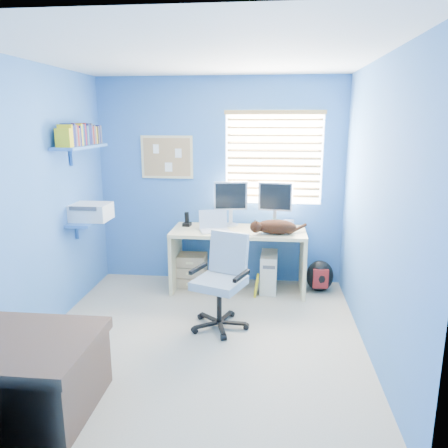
# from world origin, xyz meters

# --- Properties ---
(floor) EXTENTS (3.00, 3.20, 0.00)m
(floor) POSITION_xyz_m (0.00, 0.00, 0.00)
(floor) COLOR #B9AC90
(floor) RESTS_ON ground
(ceiling) EXTENTS (3.00, 3.20, 0.00)m
(ceiling) POSITION_xyz_m (0.00, 0.00, 2.50)
(ceiling) COLOR white
(ceiling) RESTS_ON wall_back
(wall_back) EXTENTS (3.00, 0.01, 2.50)m
(wall_back) POSITION_xyz_m (0.00, 1.60, 1.25)
(wall_back) COLOR #3571B5
(wall_back) RESTS_ON ground
(wall_front) EXTENTS (3.00, 0.01, 2.50)m
(wall_front) POSITION_xyz_m (0.00, -1.60, 1.25)
(wall_front) COLOR #3571B5
(wall_front) RESTS_ON ground
(wall_left) EXTENTS (0.01, 3.20, 2.50)m
(wall_left) POSITION_xyz_m (-1.50, 0.00, 1.25)
(wall_left) COLOR #3571B5
(wall_left) RESTS_ON ground
(wall_right) EXTENTS (0.01, 3.20, 2.50)m
(wall_right) POSITION_xyz_m (1.50, 0.00, 1.25)
(wall_right) COLOR #3571B5
(wall_right) RESTS_ON ground
(desk) EXTENTS (1.56, 0.65, 0.74)m
(desk) POSITION_xyz_m (0.26, 1.26, 0.37)
(desk) COLOR #D1BF85
(desk) RESTS_ON floor
(laptop) EXTENTS (0.39, 0.35, 0.22)m
(laptop) POSITION_xyz_m (-0.01, 1.15, 0.85)
(laptop) COLOR silver
(laptop) RESTS_ON desk
(monitor_left) EXTENTS (0.41, 0.19, 0.54)m
(monitor_left) POSITION_xyz_m (0.15, 1.45, 1.01)
(monitor_left) COLOR silver
(monitor_left) RESTS_ON desk
(monitor_right) EXTENTS (0.41, 0.18, 0.54)m
(monitor_right) POSITION_xyz_m (0.68, 1.45, 1.01)
(monitor_right) COLOR silver
(monitor_right) RESTS_ON desk
(phone) EXTENTS (0.10, 0.12, 0.17)m
(phone) POSITION_xyz_m (-0.38, 1.38, 0.82)
(phone) COLOR black
(phone) RESTS_ON desk
(mug) EXTENTS (0.10, 0.09, 0.10)m
(mug) POSITION_xyz_m (0.69, 1.39, 0.79)
(mug) COLOR #297A6C
(mug) RESTS_ON desk
(cd_spindle) EXTENTS (0.13, 0.13, 0.07)m
(cd_spindle) POSITION_xyz_m (0.85, 1.51, 0.78)
(cd_spindle) COLOR silver
(cd_spindle) RESTS_ON desk
(cat) EXTENTS (0.51, 0.38, 0.16)m
(cat) POSITION_xyz_m (0.69, 1.11, 0.82)
(cat) COLOR black
(cat) RESTS_ON desk
(tower_pc) EXTENTS (0.20, 0.45, 0.45)m
(tower_pc) POSITION_xyz_m (0.62, 1.28, 0.23)
(tower_pc) COLOR beige
(tower_pc) RESTS_ON floor
(drawer_boxes) EXTENTS (0.35, 0.28, 0.41)m
(drawer_boxes) POSITION_xyz_m (-0.32, 1.31, 0.20)
(drawer_boxes) COLOR tan
(drawer_boxes) RESTS_ON floor
(yellow_book) EXTENTS (0.03, 0.17, 0.24)m
(yellow_book) POSITION_xyz_m (0.48, 1.08, 0.12)
(yellow_book) COLOR yellow
(yellow_book) RESTS_ON floor
(backpack) EXTENTS (0.34, 0.26, 0.38)m
(backpack) POSITION_xyz_m (1.23, 1.30, 0.19)
(backpack) COLOR black
(backpack) RESTS_ON floor
(bed_corner) EXTENTS (1.11, 0.79, 0.53)m
(bed_corner) POSITION_xyz_m (-1.14, -1.14, 0.27)
(bed_corner) COLOR #4D372E
(bed_corner) RESTS_ON floor
(office_chair) EXTENTS (0.69, 0.69, 0.92)m
(office_chair) POSITION_xyz_m (0.16, 0.28, 0.34)
(office_chair) COLOR black
(office_chair) RESTS_ON floor
(window_blinds) EXTENTS (1.15, 0.05, 1.10)m
(window_blinds) POSITION_xyz_m (0.65, 1.57, 1.55)
(window_blinds) COLOR white
(window_blinds) RESTS_ON ground
(corkboard) EXTENTS (0.64, 0.02, 0.52)m
(corkboard) POSITION_xyz_m (-0.65, 1.58, 1.55)
(corkboard) COLOR #D1BF85
(corkboard) RESTS_ON ground
(wall_shelves) EXTENTS (0.42, 0.90, 1.05)m
(wall_shelves) POSITION_xyz_m (-1.35, 0.75, 1.43)
(wall_shelves) COLOR #366DB7
(wall_shelves) RESTS_ON ground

